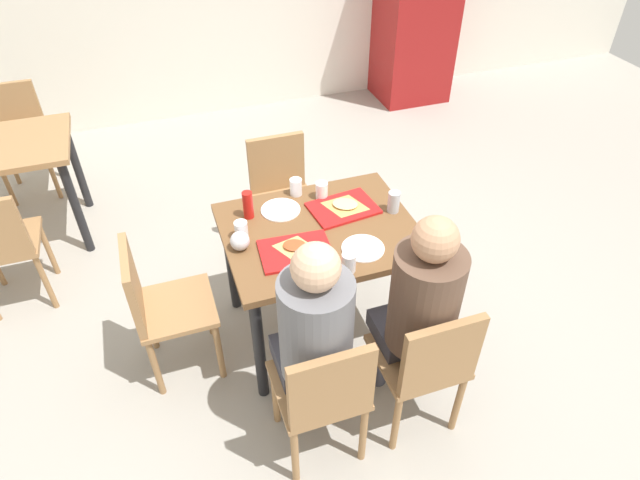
% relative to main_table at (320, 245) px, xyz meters
% --- Properties ---
extents(ground_plane, '(10.00, 10.00, 0.02)m').
position_rel_main_table_xyz_m(ground_plane, '(0.00, 0.00, -0.67)').
color(ground_plane, '#9E998E').
extents(main_table, '(1.02, 0.83, 0.78)m').
position_rel_main_table_xyz_m(main_table, '(0.00, 0.00, 0.00)').
color(main_table, brown).
rests_on(main_table, ground_plane).
extents(chair_near_left, '(0.40, 0.40, 0.87)m').
position_rel_main_table_xyz_m(chair_near_left, '(-0.26, -0.80, -0.15)').
color(chair_near_left, '#9E7247').
rests_on(chair_near_left, ground_plane).
extents(chair_near_right, '(0.40, 0.40, 0.87)m').
position_rel_main_table_xyz_m(chair_near_right, '(0.26, -0.80, -0.15)').
color(chair_near_right, '#9E7247').
rests_on(chair_near_right, ground_plane).
extents(chair_far_side, '(0.40, 0.40, 0.87)m').
position_rel_main_table_xyz_m(chair_far_side, '(0.00, 0.80, -0.15)').
color(chair_far_side, '#9E7247').
rests_on(chair_far_side, ground_plane).
extents(chair_left_end, '(0.40, 0.40, 0.87)m').
position_rel_main_table_xyz_m(chair_left_end, '(-0.90, 0.00, -0.15)').
color(chair_left_end, '#9E7247').
rests_on(chair_left_end, ground_plane).
extents(person_in_red, '(0.32, 0.42, 1.28)m').
position_rel_main_table_xyz_m(person_in_red, '(-0.26, -0.66, 0.09)').
color(person_in_red, '#383842').
rests_on(person_in_red, ground_plane).
extents(person_in_brown_jacket, '(0.32, 0.42, 1.28)m').
position_rel_main_table_xyz_m(person_in_brown_jacket, '(0.26, -0.66, 0.09)').
color(person_in_brown_jacket, '#383842').
rests_on(person_in_brown_jacket, ground_plane).
extents(tray_red_near, '(0.38, 0.29, 0.02)m').
position_rel_main_table_xyz_m(tray_red_near, '(-0.18, -0.14, 0.12)').
color(tray_red_near, red).
rests_on(tray_red_near, main_table).
extents(tray_red_far, '(0.39, 0.30, 0.02)m').
position_rel_main_table_xyz_m(tray_red_far, '(0.18, 0.12, 0.12)').
color(tray_red_far, red).
rests_on(tray_red_far, main_table).
extents(paper_plate_center, '(0.22, 0.22, 0.01)m').
position_rel_main_table_xyz_m(paper_plate_center, '(-0.15, 0.23, 0.12)').
color(paper_plate_center, white).
rests_on(paper_plate_center, main_table).
extents(paper_plate_near_edge, '(0.22, 0.22, 0.01)m').
position_rel_main_table_xyz_m(paper_plate_near_edge, '(0.15, -0.23, 0.12)').
color(paper_plate_near_edge, white).
rests_on(paper_plate_near_edge, main_table).
extents(pizza_slice_a, '(0.21, 0.19, 0.02)m').
position_rel_main_table_xyz_m(pizza_slice_a, '(-0.18, -0.12, 0.14)').
color(pizza_slice_a, '#DBAD60').
rests_on(pizza_slice_a, tray_red_near).
extents(pizza_slice_b, '(0.26, 0.24, 0.02)m').
position_rel_main_table_xyz_m(pizza_slice_b, '(0.19, 0.13, 0.14)').
color(pizza_slice_b, tan).
rests_on(pizza_slice_b, tray_red_far).
extents(plastic_cup_a, '(0.07, 0.07, 0.10)m').
position_rel_main_table_xyz_m(plastic_cup_a, '(-0.03, 0.35, 0.16)').
color(plastic_cup_a, white).
rests_on(plastic_cup_a, main_table).
extents(plastic_cup_b, '(0.07, 0.07, 0.10)m').
position_rel_main_table_xyz_m(plastic_cup_b, '(0.03, -0.35, 0.16)').
color(plastic_cup_b, white).
rests_on(plastic_cup_b, main_table).
extents(plastic_cup_c, '(0.07, 0.07, 0.10)m').
position_rel_main_table_xyz_m(plastic_cup_c, '(-0.41, 0.06, 0.16)').
color(plastic_cup_c, white).
rests_on(plastic_cup_c, main_table).
extents(plastic_cup_d, '(0.07, 0.07, 0.10)m').
position_rel_main_table_xyz_m(plastic_cup_d, '(0.10, 0.27, 0.16)').
color(plastic_cup_d, white).
rests_on(plastic_cup_d, main_table).
extents(soda_can, '(0.07, 0.07, 0.12)m').
position_rel_main_table_xyz_m(soda_can, '(0.44, 0.02, 0.17)').
color(soda_can, '#B7BCC6').
rests_on(soda_can, main_table).
extents(condiment_bottle, '(0.06, 0.06, 0.16)m').
position_rel_main_table_xyz_m(condiment_bottle, '(-0.33, 0.23, 0.19)').
color(condiment_bottle, red).
rests_on(condiment_bottle, main_table).
extents(foil_bundle, '(0.10, 0.10, 0.10)m').
position_rel_main_table_xyz_m(foil_bundle, '(-0.44, -0.02, 0.16)').
color(foil_bundle, silver).
rests_on(foil_bundle, main_table).
extents(drink_fridge, '(0.70, 0.60, 1.90)m').
position_rel_main_table_xyz_m(drink_fridge, '(2.00, 2.85, 0.29)').
color(drink_fridge, maroon).
rests_on(drink_fridge, ground_plane).
extents(background_table, '(0.90, 0.70, 0.78)m').
position_rel_main_table_xyz_m(background_table, '(-1.73, 1.54, -0.02)').
color(background_table, '#9E7247').
rests_on(background_table, ground_plane).
extents(background_chair_near, '(0.40, 0.40, 0.87)m').
position_rel_main_table_xyz_m(background_chair_near, '(-1.73, 0.80, -0.15)').
color(background_chair_near, '#9E7247').
rests_on(background_chair_near, ground_plane).
extents(background_chair_far, '(0.40, 0.40, 0.87)m').
position_rel_main_table_xyz_m(background_chair_far, '(-1.73, 2.27, -0.15)').
color(background_chair_far, '#9E7247').
rests_on(background_chair_far, ground_plane).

